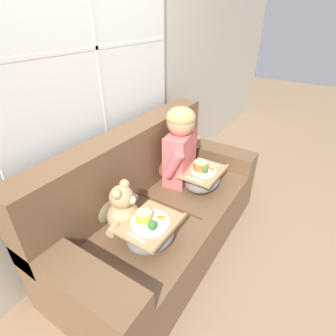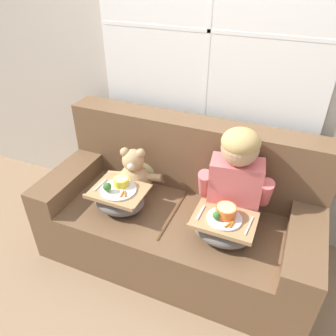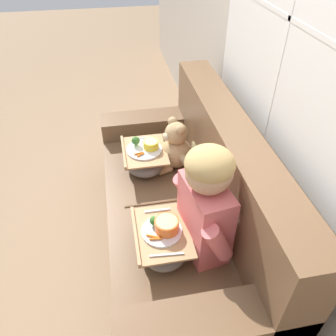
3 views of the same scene
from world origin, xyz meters
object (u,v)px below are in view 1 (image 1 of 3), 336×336
at_px(lap_tray_child, 203,178).
at_px(lap_tray_teddy, 151,231).
at_px(child_figure, 180,142).
at_px(throw_pillow_behind_teddy, 103,202).
at_px(teddy_bear, 124,211).
at_px(couch, 156,210).
at_px(throw_pillow_behind_child, 162,159).

bearing_deg(lap_tray_child, lap_tray_teddy, -179.99).
bearing_deg(lap_tray_child, child_figure, 89.87).
height_order(throw_pillow_behind_teddy, teddy_bear, teddy_bear).
height_order(couch, throw_pillow_behind_child, couch).
bearing_deg(couch, lap_tray_child, -30.90).
relative_size(couch, child_figure, 2.89).
bearing_deg(teddy_bear, throw_pillow_behind_teddy, 90.44).
bearing_deg(teddy_bear, child_figure, 0.29).
bearing_deg(throw_pillow_behind_teddy, throw_pillow_behind_child, 0.00).
relative_size(teddy_bear, lap_tray_child, 1.03).
height_order(child_figure, teddy_bear, child_figure).
relative_size(child_figure, lap_tray_child, 1.72).
bearing_deg(throw_pillow_behind_teddy, child_figure, -13.86).
xyz_separation_m(throw_pillow_behind_teddy, lap_tray_teddy, (-0.00, -0.40, -0.07)).
bearing_deg(child_figure, throw_pillow_behind_child, 90.06).
bearing_deg(throw_pillow_behind_child, couch, -153.28).
bearing_deg(lap_tray_child, throw_pillow_behind_child, 89.96).
relative_size(couch, teddy_bear, 4.85).
bearing_deg(couch, teddy_bear, -179.99).
distance_m(throw_pillow_behind_teddy, child_figure, 0.78).
relative_size(teddy_bear, lap_tray_teddy, 1.06).
relative_size(couch, throw_pillow_behind_child, 5.58).
height_order(teddy_bear, lap_tray_teddy, teddy_bear).
distance_m(throw_pillow_behind_child, lap_tray_teddy, 0.84).
bearing_deg(lap_tray_teddy, child_figure, 16.90).
relative_size(throw_pillow_behind_child, teddy_bear, 0.87).
xyz_separation_m(couch, lap_tray_teddy, (-0.37, -0.22, 0.19)).
relative_size(throw_pillow_behind_child, child_figure, 0.52).
height_order(throw_pillow_behind_child, child_figure, child_figure).
bearing_deg(couch, child_figure, 0.57).
bearing_deg(child_figure, throw_pillow_behind_teddy, 166.14).
bearing_deg(throw_pillow_behind_child, lap_tray_child, -90.04).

